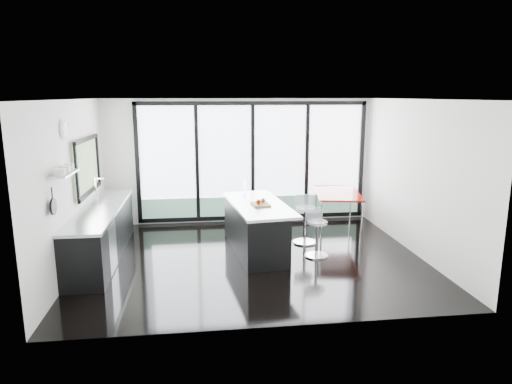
{
  "coord_description": "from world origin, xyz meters",
  "views": [
    {
      "loc": [
        -0.92,
        -7.71,
        2.87
      ],
      "look_at": [
        0.1,
        0.3,
        1.15
      ],
      "focal_mm": 32.0,
      "sensor_mm": 36.0,
      "label": 1
    }
  ],
  "objects": [
    {
      "name": "red_table",
      "position": [
        2.02,
        1.52,
        0.42
      ],
      "size": [
        1.16,
        1.7,
        0.84
      ],
      "primitive_type": "cube",
      "rotation": [
        0.0,
        0.0,
        -0.18
      ],
      "color": "maroon",
      "rests_on": "floor"
    },
    {
      "name": "island",
      "position": [
        0.09,
        0.4,
        0.47
      ],
      "size": [
        1.19,
        2.33,
        1.19
      ],
      "color": "black",
      "rests_on": "floor"
    },
    {
      "name": "wall_front",
      "position": [
        0.0,
        -2.5,
        1.4
      ],
      "size": [
        6.0,
        0.0,
        2.8
      ],
      "primitive_type": "cube",
      "color": "silver",
      "rests_on": "ground"
    },
    {
      "name": "counter_cabinets",
      "position": [
        -2.67,
        0.4,
        0.46
      ],
      "size": [
        0.69,
        3.24,
        1.36
      ],
      "color": "black",
      "rests_on": "floor"
    },
    {
      "name": "floor",
      "position": [
        0.0,
        0.0,
        0.0
      ],
      "size": [
        6.0,
        5.0,
        0.0
      ],
      "primitive_type": "cube",
      "color": "black",
      "rests_on": "ground"
    },
    {
      "name": "wall_back",
      "position": [
        0.27,
        2.47,
        1.27
      ],
      "size": [
        6.0,
        0.09,
        2.8
      ],
      "color": "silver",
      "rests_on": "ground"
    },
    {
      "name": "ceiling",
      "position": [
        0.0,
        0.0,
        2.8
      ],
      "size": [
        6.0,
        5.0,
        0.0
      ],
      "primitive_type": "cube",
      "color": "white",
      "rests_on": "wall_back"
    },
    {
      "name": "wall_right",
      "position": [
        3.0,
        0.0,
        1.4
      ],
      "size": [
        0.0,
        5.0,
        2.8
      ],
      "primitive_type": "cube",
      "color": "silver",
      "rests_on": "ground"
    },
    {
      "name": "bar_stool_far",
      "position": [
        1.13,
        0.73,
        0.37
      ],
      "size": [
        0.5,
        0.5,
        0.73
      ],
      "primitive_type": "cylinder",
      "rotation": [
        0.0,
        0.0,
        -0.08
      ],
      "color": "silver",
      "rests_on": "floor"
    },
    {
      "name": "wall_left",
      "position": [
        -2.97,
        0.27,
        1.56
      ],
      "size": [
        0.26,
        5.0,
        2.8
      ],
      "color": "silver",
      "rests_on": "ground"
    },
    {
      "name": "bar_stool_near",
      "position": [
        1.16,
        -0.06,
        0.33
      ],
      "size": [
        0.48,
        0.48,
        0.67
      ],
      "primitive_type": "cylinder",
      "rotation": [
        0.0,
        0.0,
        0.17
      ],
      "color": "silver",
      "rests_on": "floor"
    }
  ]
}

